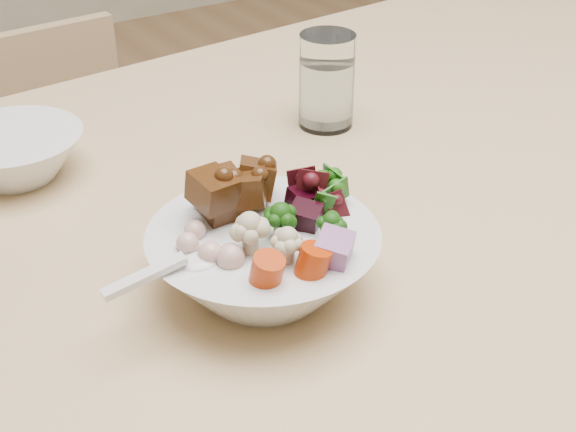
# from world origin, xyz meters

# --- Properties ---
(dining_table) EXTENTS (1.79, 1.11, 0.80)m
(dining_table) POSITION_xyz_m (-0.13, 0.02, 0.72)
(dining_table) COLOR tan
(dining_table) RESTS_ON ground
(chair_far) EXTENTS (0.38, 0.38, 0.78)m
(chair_far) POSITION_xyz_m (-0.31, 0.68, 0.44)
(chair_far) COLOR tan
(chair_far) RESTS_ON ground
(food_bowl) EXTENTS (0.20, 0.20, 0.11)m
(food_bowl) POSITION_xyz_m (-0.33, -0.07, 0.84)
(food_bowl) COLOR silver
(food_bowl) RESTS_ON dining_table
(soup_spoon) EXTENTS (0.10, 0.03, 0.02)m
(soup_spoon) POSITION_xyz_m (-0.41, -0.08, 0.86)
(soup_spoon) COLOR silver
(soup_spoon) RESTS_ON food_bowl
(water_glass) EXTENTS (0.07, 0.07, 0.11)m
(water_glass) POSITION_xyz_m (-0.10, 0.18, 0.85)
(water_glass) COLOR white
(water_glass) RESTS_ON dining_table
(side_bowl) EXTENTS (0.15, 0.15, 0.05)m
(side_bowl) POSITION_xyz_m (-0.46, 0.25, 0.83)
(side_bowl) COLOR silver
(side_bowl) RESTS_ON dining_table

